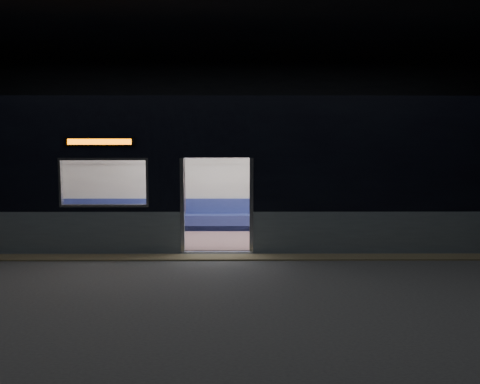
{
  "coord_description": "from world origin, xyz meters",
  "views": [
    {
      "loc": [
        0.44,
        -9.72,
        2.45
      ],
      "look_at": [
        0.5,
        2.3,
        1.19
      ],
      "focal_mm": 38.0,
      "sensor_mm": 36.0,
      "label": 1
    }
  ],
  "objects": [
    {
      "name": "passenger",
      "position": [
        1.73,
        3.55,
        0.78
      ],
      "size": [
        0.38,
        0.66,
        1.33
      ],
      "rotation": [
        0.0,
        0.0,
        -0.03
      ],
      "color": "black",
      "rests_on": "metro_car"
    },
    {
      "name": "metro_car",
      "position": [
        -0.0,
        2.54,
        1.85
      ],
      "size": [
        18.0,
        3.04,
        3.35
      ],
      "color": "gray",
      "rests_on": "station_floor"
    },
    {
      "name": "tactile_strip",
      "position": [
        0.0,
        0.55,
        0.01
      ],
      "size": [
        22.8,
        0.5,
        0.03
      ],
      "primitive_type": "cube",
      "color": "#8C7F59",
      "rests_on": "station_floor"
    },
    {
      "name": "station_floor",
      "position": [
        0.0,
        0.0,
        -0.01
      ],
      "size": [
        24.0,
        14.0,
        0.01
      ],
      "primitive_type": "cube",
      "color": "#47494C",
      "rests_on": "ground"
    },
    {
      "name": "station_envelope",
      "position": [
        0.0,
        0.0,
        3.66
      ],
      "size": [
        24.0,
        14.0,
        5.0
      ],
      "color": "black",
      "rests_on": "station_floor"
    },
    {
      "name": "handbag",
      "position": [
        1.72,
        3.33,
        0.67
      ],
      "size": [
        0.32,
        0.29,
        0.14
      ],
      "primitive_type": "cube",
      "rotation": [
        0.0,
        0.0,
        0.16
      ],
      "color": "black",
      "rests_on": "passenger"
    },
    {
      "name": "transit_map",
      "position": [
        1.95,
        3.85,
        1.51
      ],
      "size": [
        1.11,
        0.03,
        0.72
      ],
      "primitive_type": "cube",
      "color": "white",
      "rests_on": "metro_car"
    }
  ]
}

